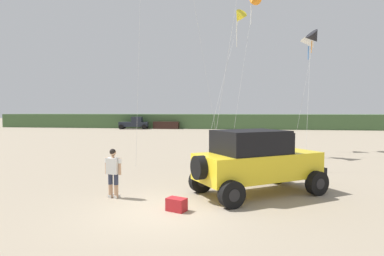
{
  "coord_description": "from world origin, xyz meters",
  "views": [
    {
      "loc": [
        2.27,
        -8.92,
        2.93
      ],
      "look_at": [
        0.41,
        2.76,
        2.3
      ],
      "focal_mm": 29.7,
      "sensor_mm": 36.0,
      "label": 1
    }
  ],
  "objects_px": {
    "jeep": "(257,160)",
    "kite_red_delta": "(239,18)",
    "distant_sedan": "(167,125)",
    "person_watching": "(113,170)",
    "cooler_box": "(177,204)",
    "kite_white_parafoil": "(314,38)",
    "distant_pickup": "(135,123)",
    "kite_green_box": "(253,1)",
    "kite_yellow_diamond": "(311,42)"
  },
  "relations": [
    {
      "from": "person_watching",
      "to": "kite_white_parafoil",
      "type": "height_order",
      "value": "kite_white_parafoil"
    },
    {
      "from": "jeep",
      "to": "person_watching",
      "type": "xyz_separation_m",
      "value": [
        -4.78,
        -1.28,
        -0.26
      ]
    },
    {
      "from": "kite_red_delta",
      "to": "distant_sedan",
      "type": "bearing_deg",
      "value": 112.17
    },
    {
      "from": "distant_pickup",
      "to": "kite_green_box",
      "type": "bearing_deg",
      "value": -54.29
    },
    {
      "from": "distant_sedan",
      "to": "kite_red_delta",
      "type": "xyz_separation_m",
      "value": [
        12.09,
        -29.69,
        8.43
      ]
    },
    {
      "from": "kite_red_delta",
      "to": "person_watching",
      "type": "bearing_deg",
      "value": -109.42
    },
    {
      "from": "distant_sedan",
      "to": "kite_red_delta",
      "type": "height_order",
      "value": "kite_red_delta"
    },
    {
      "from": "distant_pickup",
      "to": "kite_green_box",
      "type": "relative_size",
      "value": 0.41
    },
    {
      "from": "cooler_box",
      "to": "kite_green_box",
      "type": "bearing_deg",
      "value": 101.5
    },
    {
      "from": "kite_green_box",
      "to": "distant_pickup",
      "type": "bearing_deg",
      "value": 125.71
    },
    {
      "from": "person_watching",
      "to": "kite_green_box",
      "type": "distance_m",
      "value": 18.34
    },
    {
      "from": "cooler_box",
      "to": "distant_sedan",
      "type": "distance_m",
      "value": 43.36
    },
    {
      "from": "cooler_box",
      "to": "jeep",
      "type": "bearing_deg",
      "value": 65.16
    },
    {
      "from": "jeep",
      "to": "kite_yellow_diamond",
      "type": "xyz_separation_m",
      "value": [
        4.42,
        13.51,
        6.79
      ]
    },
    {
      "from": "jeep",
      "to": "distant_pickup",
      "type": "xyz_separation_m",
      "value": [
        -17.93,
        38.4,
        -0.26
      ]
    },
    {
      "from": "cooler_box",
      "to": "distant_sedan",
      "type": "relative_size",
      "value": 0.13
    },
    {
      "from": "person_watching",
      "to": "distant_pickup",
      "type": "xyz_separation_m",
      "value": [
        -13.15,
        39.68,
        0.0
      ]
    },
    {
      "from": "cooler_box",
      "to": "distant_pickup",
      "type": "relative_size",
      "value": 0.12
    },
    {
      "from": "jeep",
      "to": "person_watching",
      "type": "bearing_deg",
      "value": -164.96
    },
    {
      "from": "kite_white_parafoil",
      "to": "distant_sedan",
      "type": "bearing_deg",
      "value": 120.34
    },
    {
      "from": "jeep",
      "to": "kite_red_delta",
      "type": "distance_m",
      "value": 12.78
    },
    {
      "from": "cooler_box",
      "to": "kite_red_delta",
      "type": "bearing_deg",
      "value": 103.62
    },
    {
      "from": "jeep",
      "to": "distant_sedan",
      "type": "xyz_separation_m",
      "value": [
        -12.87,
        39.76,
        -0.6
      ]
    },
    {
      "from": "kite_red_delta",
      "to": "distant_pickup",
      "type": "bearing_deg",
      "value": 121.2
    },
    {
      "from": "distant_sedan",
      "to": "kite_white_parafoil",
      "type": "xyz_separation_m",
      "value": [
        16.97,
        -28.99,
        7.13
      ]
    },
    {
      "from": "cooler_box",
      "to": "kite_red_delta",
      "type": "distance_m",
      "value": 15.31
    },
    {
      "from": "kite_yellow_diamond",
      "to": "jeep",
      "type": "bearing_deg",
      "value": -108.13
    },
    {
      "from": "jeep",
      "to": "kite_red_delta",
      "type": "height_order",
      "value": "kite_red_delta"
    },
    {
      "from": "kite_green_box",
      "to": "kite_red_delta",
      "type": "distance_m",
      "value": 3.83
    },
    {
      "from": "distant_pickup",
      "to": "kite_green_box",
      "type": "height_order",
      "value": "kite_green_box"
    },
    {
      "from": "cooler_box",
      "to": "kite_green_box",
      "type": "xyz_separation_m",
      "value": [
        2.6,
        15.47,
        10.89
      ]
    },
    {
      "from": "jeep",
      "to": "cooler_box",
      "type": "relative_size",
      "value": 8.8
    },
    {
      "from": "jeep",
      "to": "distant_sedan",
      "type": "height_order",
      "value": "jeep"
    },
    {
      "from": "jeep",
      "to": "kite_green_box",
      "type": "bearing_deg",
      "value": 89.08
    },
    {
      "from": "distant_pickup",
      "to": "kite_green_box",
      "type": "xyz_separation_m",
      "value": [
        18.14,
        -25.24,
        10.15
      ]
    },
    {
      "from": "distant_sedan",
      "to": "kite_white_parafoil",
      "type": "bearing_deg",
      "value": -59.23
    },
    {
      "from": "kite_white_parafoil",
      "to": "jeep",
      "type": "bearing_deg",
      "value": -110.83
    },
    {
      "from": "cooler_box",
      "to": "kite_white_parafoil",
      "type": "height_order",
      "value": "kite_white_parafoil"
    },
    {
      "from": "person_watching",
      "to": "kite_red_delta",
      "type": "xyz_separation_m",
      "value": [
        4.0,
        11.36,
        8.09
      ]
    },
    {
      "from": "person_watching",
      "to": "kite_white_parafoil",
      "type": "relative_size",
      "value": 0.2
    },
    {
      "from": "jeep",
      "to": "person_watching",
      "type": "distance_m",
      "value": 4.96
    },
    {
      "from": "distant_sedan",
      "to": "kite_white_parafoil",
      "type": "height_order",
      "value": "kite_white_parafoil"
    },
    {
      "from": "kite_red_delta",
      "to": "kite_yellow_diamond",
      "type": "distance_m",
      "value": 6.32
    },
    {
      "from": "kite_white_parafoil",
      "to": "kite_yellow_diamond",
      "type": "relative_size",
      "value": 0.95
    },
    {
      "from": "person_watching",
      "to": "cooler_box",
      "type": "distance_m",
      "value": 2.71
    },
    {
      "from": "cooler_box",
      "to": "distant_pickup",
      "type": "height_order",
      "value": "distant_pickup"
    },
    {
      "from": "kite_white_parafoil",
      "to": "distant_pickup",
      "type": "bearing_deg",
      "value": 128.56
    },
    {
      "from": "jeep",
      "to": "kite_red_delta",
      "type": "xyz_separation_m",
      "value": [
        -0.78,
        10.07,
        7.83
      ]
    },
    {
      "from": "distant_sedan",
      "to": "kite_white_parafoil",
      "type": "relative_size",
      "value": 0.51
    },
    {
      "from": "distant_sedan",
      "to": "kite_red_delta",
      "type": "bearing_deg",
      "value": -67.4
    }
  ]
}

